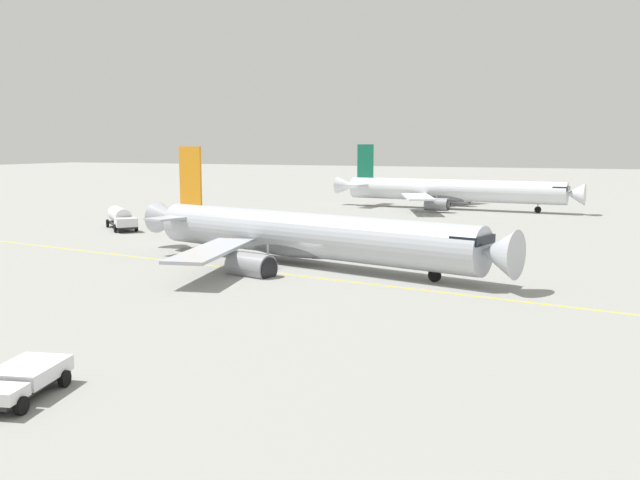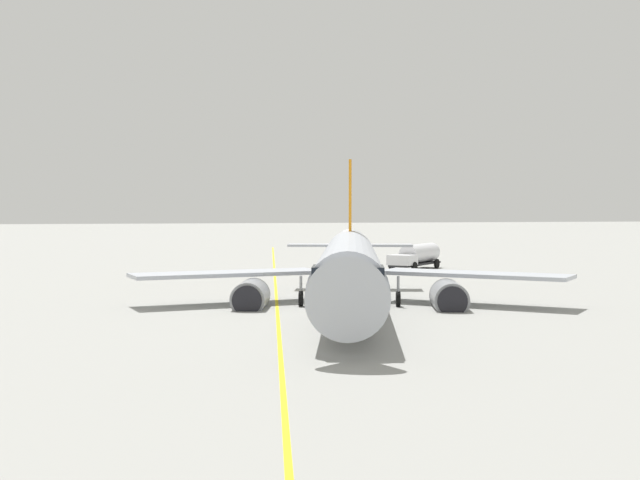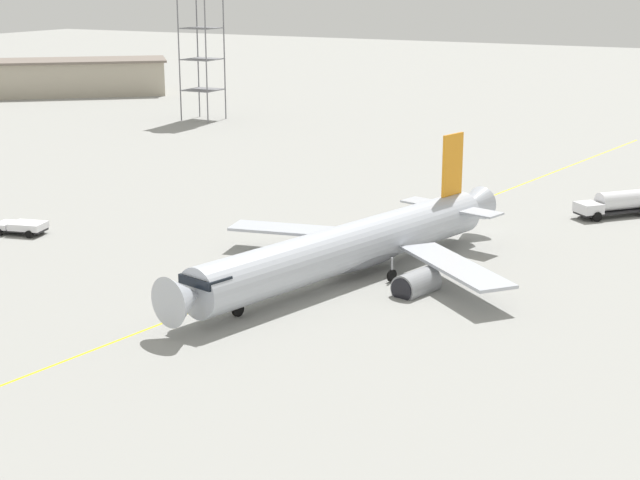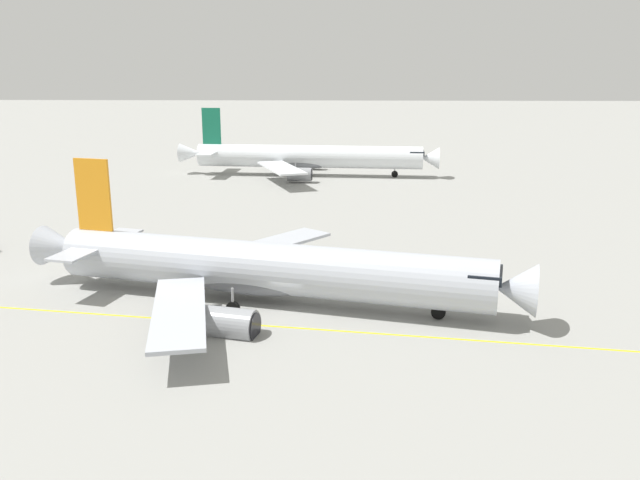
{
  "view_description": "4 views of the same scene",
  "coord_description": "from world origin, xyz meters",
  "px_view_note": "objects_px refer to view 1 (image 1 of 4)",
  "views": [
    {
      "loc": [
        57.98,
        25.15,
        11.35
      ],
      "look_at": [
        -2.13,
        -0.21,
        2.43
      ],
      "focal_mm": 39.19,
      "sensor_mm": 36.0,
      "label": 1
    },
    {
      "loc": [
        12.44,
        56.2,
        7.18
      ],
      "look_at": [
        0.68,
        0.38,
        4.92
      ],
      "focal_mm": 48.29,
      "sensor_mm": 36.0,
      "label": 2
    },
    {
      "loc": [
        -38.71,
        73.6,
        26.41
      ],
      "look_at": [
        -0.59,
        1.75,
        4.17
      ],
      "focal_mm": 54.95,
      "sensor_mm": 36.0,
      "label": 3
    },
    {
      "loc": [
        49.56,
        4.08,
        18.96
      ],
      "look_at": [
        -4.9,
        2.5,
        4.46
      ],
      "focal_mm": 37.58,
      "sensor_mm": 36.0,
      "label": 4
    }
  ],
  "objects_px": {
    "airliner_secondary": "(450,191)",
    "fuel_tanker_truck": "(121,217)",
    "pushback_tug_truck": "(20,380)",
    "airliner_main": "(302,237)"
  },
  "relations": [
    {
      "from": "pushback_tug_truck",
      "to": "airliner_secondary",
      "type": "bearing_deg",
      "value": 167.92
    },
    {
      "from": "airliner_secondary",
      "to": "fuel_tanker_truck",
      "type": "xyz_separation_m",
      "value": [
        46.56,
        -34.74,
        -1.59
      ]
    },
    {
      "from": "airliner_secondary",
      "to": "fuel_tanker_truck",
      "type": "bearing_deg",
      "value": -122.4
    },
    {
      "from": "airliner_main",
      "to": "airliner_secondary",
      "type": "distance_m",
      "value": 62.86
    },
    {
      "from": "airliner_main",
      "to": "fuel_tanker_truck",
      "type": "height_order",
      "value": "airliner_main"
    },
    {
      "from": "airliner_secondary",
      "to": "pushback_tug_truck",
      "type": "bearing_deg",
      "value": -84.27
    },
    {
      "from": "airliner_secondary",
      "to": "pushback_tug_truck",
      "type": "height_order",
      "value": "airliner_secondary"
    },
    {
      "from": "fuel_tanker_truck",
      "to": "pushback_tug_truck",
      "type": "relative_size",
      "value": 1.55
    },
    {
      "from": "airliner_secondary",
      "to": "fuel_tanker_truck",
      "type": "distance_m",
      "value": 58.11
    },
    {
      "from": "airliner_secondary",
      "to": "fuel_tanker_truck",
      "type": "relative_size",
      "value": 5.09
    }
  ]
}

